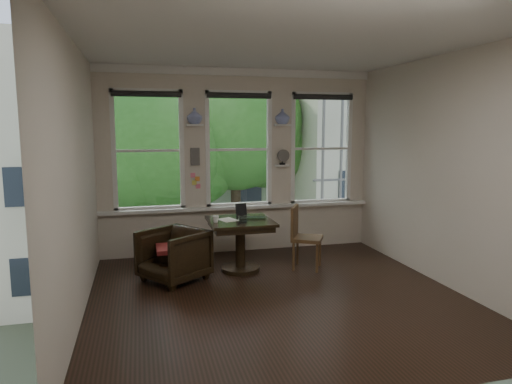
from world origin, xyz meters
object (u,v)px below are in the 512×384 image
object	(u,v)px
table	(240,245)
mug	(216,219)
armchair_left	(174,255)
side_chair_right	(307,238)
laptop	(254,218)

from	to	relation	value
table	mug	size ratio (longest dim) A/B	8.96
armchair_left	side_chair_right	size ratio (longest dim) A/B	0.85
laptop	mug	distance (m)	0.58
laptop	table	bearing A→B (deg)	-166.69
armchair_left	mug	world-z (taller)	mug
table	side_chair_right	bearing A→B (deg)	-8.21
side_chair_right	laptop	world-z (taller)	side_chair_right
armchair_left	side_chair_right	world-z (taller)	side_chair_right
armchair_left	mug	distance (m)	0.75
side_chair_right	mug	xyz separation A→B (m)	(-1.34, 0.05, 0.34)
table	mug	xyz separation A→B (m)	(-0.37, -0.09, 0.42)
laptop	armchair_left	bearing A→B (deg)	-156.76
table	side_chair_right	world-z (taller)	side_chair_right
side_chair_right	laptop	xyz separation A→B (m)	(-0.76, 0.14, 0.30)
armchair_left	laptop	size ratio (longest dim) A/B	2.32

